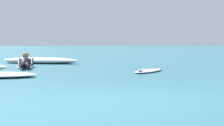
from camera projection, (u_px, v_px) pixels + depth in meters
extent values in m
plane|color=#2D6B7A|center=(111.00, 64.00, 16.26)|extent=(120.00, 120.00, 0.00)
ellipsoid|color=silver|center=(26.00, 66.00, 14.26)|extent=(0.90, 2.02, 0.07)
ellipsoid|color=silver|center=(26.00, 65.00, 15.17)|extent=(0.24, 0.23, 0.06)
ellipsoid|color=black|center=(26.00, 61.00, 14.30)|extent=(0.52, 0.76, 0.35)
ellipsoid|color=black|center=(25.00, 63.00, 13.90)|extent=(0.38, 0.34, 0.20)
cylinder|color=black|center=(22.00, 65.00, 13.31)|extent=(0.24, 0.89, 0.14)
ellipsoid|color=black|center=(21.00, 66.00, 12.87)|extent=(0.14, 0.23, 0.08)
cylinder|color=black|center=(28.00, 65.00, 13.34)|extent=(0.35, 0.89, 0.14)
ellipsoid|color=black|center=(28.00, 66.00, 12.91)|extent=(0.14, 0.23, 0.08)
cylinder|color=black|center=(19.00, 63.00, 14.64)|extent=(0.20, 0.63, 0.35)
sphere|color=#8C6647|center=(20.00, 66.00, 15.04)|extent=(0.09, 0.09, 0.09)
cylinder|color=black|center=(32.00, 63.00, 14.70)|extent=(0.20, 0.63, 0.35)
sphere|color=#8C6647|center=(33.00, 65.00, 15.08)|extent=(0.09, 0.09, 0.09)
sphere|color=#8C6647|center=(26.00, 56.00, 14.69)|extent=(0.21, 0.21, 0.21)
ellipsoid|color=#AD894C|center=(26.00, 55.00, 14.67)|extent=(0.25, 0.24, 0.16)
ellipsoid|color=silver|center=(149.00, 71.00, 12.30)|extent=(1.22, 1.97, 0.07)
cube|color=orange|center=(149.00, 69.00, 12.29)|extent=(0.64, 1.51, 0.01)
cone|color=black|center=(140.00, 73.00, 11.58)|extent=(0.13, 0.13, 0.16)
ellipsoid|color=white|center=(17.00, 75.00, 10.64)|extent=(0.81, 0.70, 0.09)
ellipsoid|color=white|center=(40.00, 60.00, 16.78)|extent=(3.31, 1.86, 0.24)
ellipsoid|color=white|center=(61.00, 61.00, 16.73)|extent=(1.17, 0.61, 0.17)
ellipsoid|color=white|center=(17.00, 62.00, 16.94)|extent=(1.24, 1.02, 0.13)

